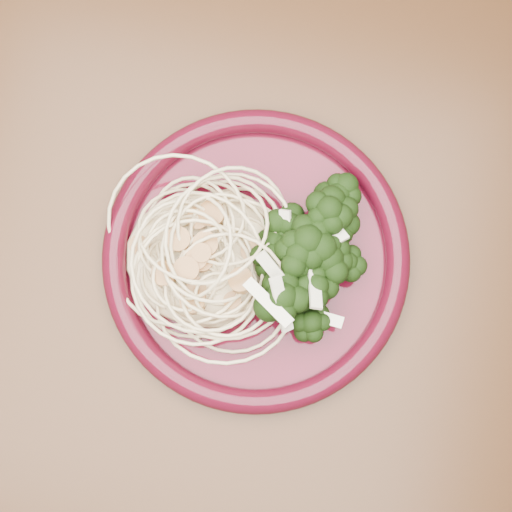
{
  "coord_description": "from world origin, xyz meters",
  "views": [
    {
      "loc": [
        -0.06,
        -0.08,
        1.39
      ],
      "look_at": [
        -0.08,
        0.01,
        0.77
      ],
      "focal_mm": 50.0,
      "sensor_mm": 36.0,
      "label": 1
    }
  ],
  "objects": [
    {
      "name": "onion_garnish",
      "position": [
        -0.02,
        0.03,
        0.81
      ],
      "size": [
        0.08,
        0.11,
        0.05
      ],
      "primitive_type": null,
      "rotation": [
        0.0,
        0.0,
        0.24
      ],
      "color": "#F2EDCB",
      "rests_on": "broccoli_pile"
    },
    {
      "name": "spaghetti_pile",
      "position": [
        -0.12,
        0.0,
        0.77
      ],
      "size": [
        0.17,
        0.16,
        0.03
      ],
      "primitive_type": "ellipsoid",
      "rotation": [
        0.0,
        0.0,
        0.24
      ],
      "color": "beige",
      "rests_on": "dinner_plate"
    },
    {
      "name": "broccoli_pile",
      "position": [
        -0.02,
        0.03,
        0.78
      ],
      "size": [
        0.12,
        0.16,
        0.05
      ],
      "primitive_type": "ellipsoid",
      "rotation": [
        0.0,
        0.0,
        0.24
      ],
      "color": "black",
      "rests_on": "dinner_plate"
    },
    {
      "name": "scallop_cluster",
      "position": [
        -0.12,
        0.0,
        0.81
      ],
      "size": [
        0.14,
        0.14,
        0.04
      ],
      "primitive_type": null,
      "rotation": [
        0.0,
        0.0,
        0.24
      ],
      "color": "#BB8447",
      "rests_on": "spaghetti_pile"
    },
    {
      "name": "dining_table",
      "position": [
        0.0,
        0.0,
        0.65
      ],
      "size": [
        1.2,
        0.8,
        0.75
      ],
      "color": "#472814",
      "rests_on": "ground"
    },
    {
      "name": "dinner_plate",
      "position": [
        -0.08,
        0.01,
        0.76
      ],
      "size": [
        0.34,
        0.34,
        0.02
      ],
      "rotation": [
        0.0,
        0.0,
        0.24
      ],
      "color": "#470918",
      "rests_on": "dining_table"
    }
  ]
}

